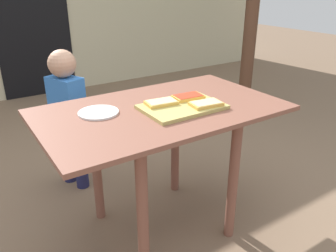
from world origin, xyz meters
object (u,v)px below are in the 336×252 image
object	(u,v)px
dining_table	(162,128)
pizza_slice_near_right	(206,104)
pizza_slice_far_right	(189,97)
plate_white_left	(98,112)
child_left	(68,110)
pizza_slice_far_left	(161,103)
cutting_board	(182,107)

from	to	relation	value
dining_table	pizza_slice_near_right	distance (m)	0.28
pizza_slice_far_right	plate_white_left	world-z (taller)	pizza_slice_far_right
dining_table	child_left	distance (m)	0.81
dining_table	pizza_slice_far_left	distance (m)	0.15
cutting_board	pizza_slice_far_right	world-z (taller)	pizza_slice_far_right
pizza_slice_far_left	pizza_slice_far_right	bearing A→B (deg)	-1.45
plate_white_left	pizza_slice_far_right	bearing A→B (deg)	-12.59
plate_white_left	child_left	world-z (taller)	child_left
pizza_slice_far_left	child_left	bearing A→B (deg)	110.66
pizza_slice_far_left	pizza_slice_near_right	xyz separation A→B (m)	(0.19, -0.14, 0.00)
pizza_slice_near_right	child_left	world-z (taller)	child_left
cutting_board	child_left	world-z (taller)	child_left
pizza_slice_far_right	child_left	world-z (taller)	child_left
pizza_slice_far_left	dining_table	bearing A→B (deg)	4.52
dining_table	pizza_slice_far_left	bearing A→B (deg)	-175.48
dining_table	plate_white_left	xyz separation A→B (m)	(-0.31, 0.10, 0.13)
dining_table	pizza_slice_far_left	size ratio (longest dim) A/B	7.41
dining_table	child_left	bearing A→B (deg)	110.91
pizza_slice_near_right	plate_white_left	world-z (taller)	pizza_slice_near_right
cutting_board	pizza_slice_far_right	distance (m)	0.12
dining_table	pizza_slice_near_right	bearing A→B (deg)	-37.48
pizza_slice_far_right	pizza_slice_far_left	bearing A→B (deg)	178.55
cutting_board	pizza_slice_near_right	bearing A→B (deg)	-34.61
pizza_slice_far_left	child_left	world-z (taller)	child_left
child_left	pizza_slice_near_right	bearing A→B (deg)	-62.07
cutting_board	plate_white_left	world-z (taller)	cutting_board
dining_table	pizza_slice_far_right	size ratio (longest dim) A/B	7.51
pizza_slice_far_left	plate_white_left	distance (m)	0.33
dining_table	pizza_slice_far_left	world-z (taller)	pizza_slice_far_left
pizza_slice_near_right	child_left	size ratio (longest dim) A/B	0.18
pizza_slice_far_right	dining_table	bearing A→B (deg)	178.42
pizza_slice_far_left	child_left	distance (m)	0.83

